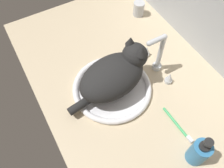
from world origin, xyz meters
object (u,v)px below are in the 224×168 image
metal_jar (139,9)px  toothbrush (178,125)px  cat (116,73)px  sink_basin (112,88)px  faucet (158,57)px  soap_pump_bottle (199,152)px

metal_jar → toothbrush: (59.66, -21.12, -3.03)cm
cat → sink_basin: bearing=-81.5°
metal_jar → toothbrush: metal_jar is taller
faucet → soap_pump_bottle: size_ratio=1.28×
faucet → soap_pump_bottle: bearing=-15.6°
sink_basin → soap_pump_bottle: 40.31cm
cat → soap_pump_bottle: size_ratio=2.32×
sink_basin → cat: size_ratio=0.88×
sink_basin → toothbrush: 29.61cm
faucet → cat: bearing=-90.9°
cat → soap_pump_bottle: (38.74, 9.05, -3.58)cm
soap_pump_bottle → toothbrush: size_ratio=0.98×
soap_pump_bottle → toothbrush: soap_pump_bottle is taller
faucet → metal_jar: size_ratio=2.79×
sink_basin → faucet: bearing=90.0°
sink_basin → cat: bearing=98.5°
faucet → metal_jar: 35.88cm
cat → toothbrush: (26.69, 11.40, -8.92)cm
sink_basin → soap_pump_bottle: (38.44, 11.08, 4.95)cm
cat → soap_pump_bottle: bearing=13.1°
soap_pump_bottle → toothbrush: 13.39cm
sink_basin → soap_pump_bottle: soap_pump_bottle is taller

